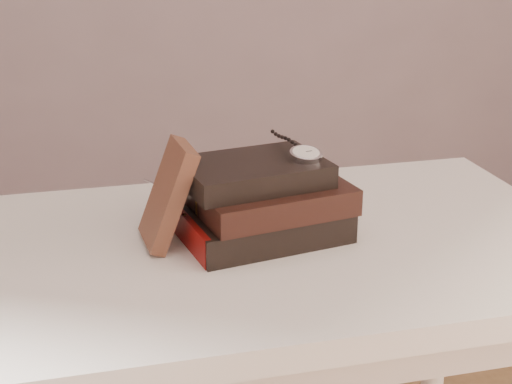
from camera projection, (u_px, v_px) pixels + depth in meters
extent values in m
cube|color=white|center=(271.00, 250.00, 1.15)|extent=(1.00, 0.60, 0.04)
cube|color=white|center=(270.00, 284.00, 1.17)|extent=(0.88, 0.49, 0.08)
cylinder|color=white|center=(437.00, 336.00, 1.61)|extent=(0.05, 0.05, 0.71)
cube|color=black|center=(262.00, 222.00, 1.14)|extent=(0.27, 0.21, 0.05)
cube|color=beige|center=(264.00, 222.00, 1.14)|extent=(0.26, 0.19, 0.04)
cube|color=gold|center=(185.00, 229.00, 1.12)|extent=(0.01, 0.01, 0.05)
cube|color=maroon|center=(191.00, 235.00, 1.10)|extent=(0.04, 0.15, 0.05)
cube|color=black|center=(272.00, 197.00, 1.13)|extent=(0.25, 0.20, 0.04)
cube|color=beige|center=(273.00, 197.00, 1.13)|extent=(0.24, 0.18, 0.03)
cube|color=gold|center=(198.00, 203.00, 1.10)|extent=(0.01, 0.01, 0.04)
cube|color=black|center=(254.00, 172.00, 1.12)|extent=(0.24, 0.18, 0.04)
cube|color=beige|center=(255.00, 172.00, 1.12)|extent=(0.23, 0.17, 0.03)
cube|color=gold|center=(184.00, 177.00, 1.10)|extent=(0.01, 0.01, 0.04)
cube|color=#48271B|center=(168.00, 195.00, 1.10)|extent=(0.09, 0.11, 0.16)
cylinder|color=silver|center=(306.00, 155.00, 1.12)|extent=(0.06, 0.06, 0.02)
cylinder|color=white|center=(306.00, 152.00, 1.12)|extent=(0.05, 0.05, 0.01)
torus|color=silver|center=(306.00, 153.00, 1.12)|extent=(0.06, 0.06, 0.01)
cylinder|color=silver|center=(297.00, 150.00, 1.14)|extent=(0.01, 0.01, 0.01)
cube|color=black|center=(304.00, 151.00, 1.12)|extent=(0.00, 0.01, 0.00)
cube|color=black|center=(309.00, 151.00, 1.12)|extent=(0.01, 0.00, 0.00)
sphere|color=black|center=(296.00, 145.00, 1.15)|extent=(0.01, 0.01, 0.01)
sphere|color=black|center=(292.00, 142.00, 1.16)|extent=(0.01, 0.01, 0.01)
sphere|color=black|center=(289.00, 140.00, 1.17)|extent=(0.01, 0.01, 0.01)
sphere|color=black|center=(286.00, 138.00, 1.18)|extent=(0.01, 0.01, 0.01)
sphere|color=black|center=(282.00, 137.00, 1.19)|extent=(0.01, 0.01, 0.01)
sphere|color=black|center=(279.00, 136.00, 1.20)|extent=(0.01, 0.01, 0.01)
sphere|color=black|center=(276.00, 134.00, 1.21)|extent=(0.01, 0.01, 0.01)
sphere|color=black|center=(273.00, 131.00, 1.22)|extent=(0.01, 0.01, 0.01)
torus|color=silver|center=(177.00, 189.00, 1.15)|extent=(0.05, 0.02, 0.05)
torus|color=silver|center=(208.00, 184.00, 1.17)|extent=(0.05, 0.02, 0.05)
cylinder|color=silver|center=(193.00, 184.00, 1.16)|extent=(0.01, 0.01, 0.00)
cylinder|color=silver|center=(153.00, 183.00, 1.19)|extent=(0.02, 0.11, 0.03)
cylinder|color=silver|center=(210.00, 175.00, 1.23)|extent=(0.02, 0.11, 0.03)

